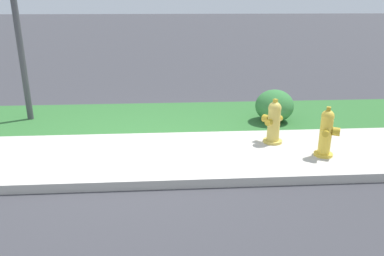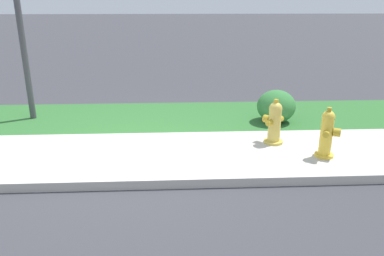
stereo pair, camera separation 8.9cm
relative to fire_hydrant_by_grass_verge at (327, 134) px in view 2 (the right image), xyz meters
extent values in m
plane|color=#38383D|center=(-2.73, 0.22, -0.36)|extent=(120.00, 120.00, 0.00)
cube|color=#BCB7AD|center=(-2.73, 0.22, -0.35)|extent=(18.00, 1.85, 0.01)
cube|color=#2D662D|center=(-2.73, 2.13, -0.35)|extent=(18.00, 1.97, 0.01)
cube|color=#BCB7AD|center=(-2.73, -0.78, -0.30)|extent=(18.00, 0.16, 0.12)
cylinder|color=gold|center=(-0.01, 0.00, -0.33)|extent=(0.26, 0.26, 0.05)
cylinder|color=gold|center=(-0.01, 0.00, -0.03)|extent=(0.17, 0.17, 0.56)
sphere|color=gold|center=(-0.01, 0.00, 0.25)|extent=(0.18, 0.18, 0.18)
cube|color=#B29323|center=(-0.01, 0.00, 0.36)|extent=(0.08, 0.08, 0.06)
cylinder|color=#B29323|center=(0.05, 0.12, 0.04)|extent=(0.12, 0.12, 0.09)
cylinder|color=#B29323|center=(-0.06, -0.11, 0.04)|extent=(0.12, 0.12, 0.09)
cylinder|color=#B29323|center=(0.12, -0.06, 0.04)|extent=(0.14, 0.15, 0.12)
cylinder|color=gold|center=(-0.60, 0.58, -0.33)|extent=(0.30, 0.30, 0.05)
cylinder|color=gold|center=(-0.60, 0.58, -0.05)|extent=(0.19, 0.19, 0.52)
sphere|color=gold|center=(-0.60, 0.58, 0.21)|extent=(0.20, 0.20, 0.20)
cube|color=#B29323|center=(-0.60, 0.58, 0.33)|extent=(0.08, 0.08, 0.06)
cylinder|color=#B29323|center=(-0.70, 0.49, 0.02)|extent=(0.13, 0.13, 0.09)
cylinder|color=#B29323|center=(-0.49, 0.67, 0.02)|extent=(0.13, 0.13, 0.09)
cylinder|color=#B29323|center=(-0.69, 0.69, 0.02)|extent=(0.16, 0.15, 0.12)
cylinder|color=#3D3D42|center=(-4.85, 2.13, 1.66)|extent=(0.11, 0.11, 4.03)
ellipsoid|color=#337538|center=(-0.27, 1.68, -0.06)|extent=(0.70, 0.70, 0.60)
camera|label=1|loc=(-2.25, -4.86, 1.79)|focal=35.00mm
camera|label=2|loc=(-2.16, -4.87, 1.79)|focal=35.00mm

